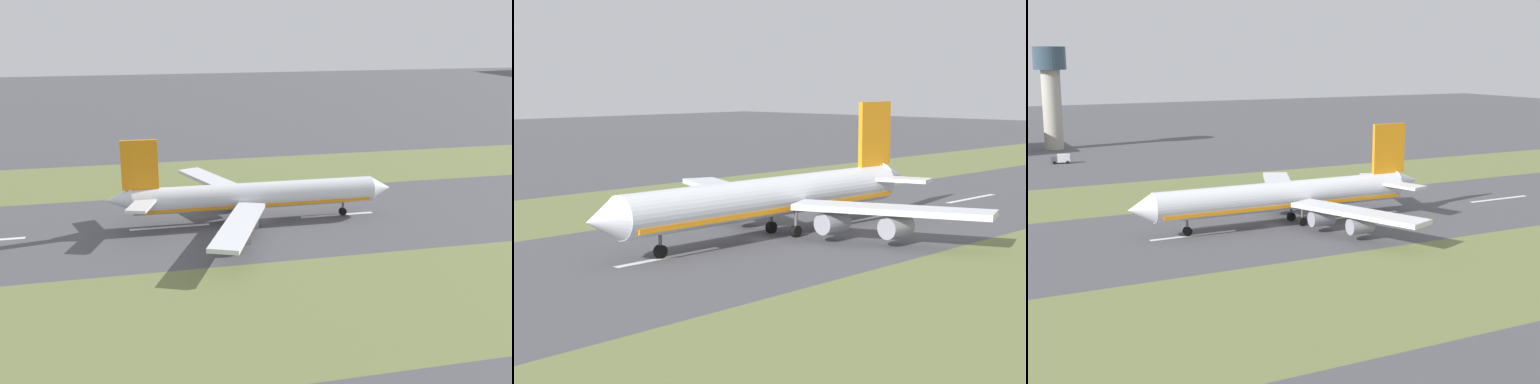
# 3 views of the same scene
# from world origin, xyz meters

# --- Properties ---
(ground_plane) EXTENTS (800.00, 800.00, 0.00)m
(ground_plane) POSITION_xyz_m (0.00, 0.00, 0.00)
(ground_plane) COLOR #4C4C51
(grass_median_west) EXTENTS (40.00, 600.00, 0.01)m
(grass_median_west) POSITION_xyz_m (-45.00, 0.00, 0.00)
(grass_median_west) COLOR olive
(grass_median_west) RESTS_ON ground
(grass_median_east) EXTENTS (40.00, 600.00, 0.01)m
(grass_median_east) POSITION_xyz_m (45.00, 0.00, 0.00)
(grass_median_east) COLOR olive
(grass_median_east) RESTS_ON ground
(centreline_dash_mid) EXTENTS (1.20, 18.00, 0.01)m
(centreline_dash_mid) POSITION_xyz_m (0.00, -21.84, 0.01)
(centreline_dash_mid) COLOR silver
(centreline_dash_mid) RESTS_ON ground
(centreline_dash_far) EXTENTS (1.20, 18.00, 0.01)m
(centreline_dash_far) POSITION_xyz_m (0.00, 18.16, 0.01)
(centreline_dash_far) COLOR silver
(centreline_dash_far) RESTS_ON ground
(airplane_main_jet) EXTENTS (64.13, 67.08, 20.20)m
(airplane_main_jet) POSITION_xyz_m (-0.03, -3.74, 6.02)
(airplane_main_jet) COLOR silver
(airplane_main_jet) RESTS_ON ground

